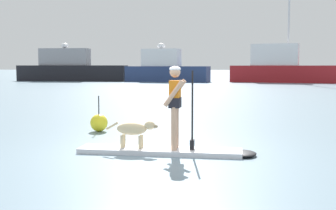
{
  "coord_description": "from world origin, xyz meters",
  "views": [
    {
      "loc": [
        1.6,
        -8.45,
        1.77
      ],
      "look_at": [
        0.0,
        1.0,
        0.9
      ],
      "focal_mm": 45.73,
      "sensor_mm": 36.0,
      "label": 1
    }
  ],
  "objects_px": {
    "moored_boat_far_port": "(280,68)",
    "person_paddler": "(176,101)",
    "moored_boat_starboard": "(166,69)",
    "paddleboard": "(171,151)",
    "moored_boat_outer": "(71,69)",
    "dog": "(134,130)",
    "marker_buoy": "(99,123)"
  },
  "relations": [
    {
      "from": "moored_boat_far_port",
      "to": "person_paddler",
      "type": "bearing_deg",
      "value": -97.89
    },
    {
      "from": "person_paddler",
      "to": "moored_boat_starboard",
      "type": "distance_m",
      "value": 40.46
    },
    {
      "from": "moored_boat_starboard",
      "to": "moored_boat_far_port",
      "type": "bearing_deg",
      "value": 0.7
    },
    {
      "from": "paddleboard",
      "to": "moored_boat_outer",
      "type": "height_order",
      "value": "moored_boat_outer"
    },
    {
      "from": "moored_boat_starboard",
      "to": "moored_boat_far_port",
      "type": "distance_m",
      "value": 12.73
    },
    {
      "from": "paddleboard",
      "to": "moored_boat_far_port",
      "type": "bearing_deg",
      "value": 81.97
    },
    {
      "from": "paddleboard",
      "to": "moored_boat_starboard",
      "type": "relative_size",
      "value": 0.37
    },
    {
      "from": "dog",
      "to": "moored_boat_starboard",
      "type": "distance_m",
      "value": 40.34
    },
    {
      "from": "moored_boat_outer",
      "to": "moored_boat_far_port",
      "type": "height_order",
      "value": "moored_boat_far_port"
    },
    {
      "from": "paddleboard",
      "to": "person_paddler",
      "type": "xyz_separation_m",
      "value": [
        0.1,
        0.0,
        1.03
      ]
    },
    {
      "from": "paddleboard",
      "to": "moored_boat_starboard",
      "type": "bearing_deg",
      "value": 100.09
    },
    {
      "from": "dog",
      "to": "paddleboard",
      "type": "bearing_deg",
      "value": 0.65
    },
    {
      "from": "paddleboard",
      "to": "marker_buoy",
      "type": "xyz_separation_m",
      "value": [
        -2.41,
        2.6,
        0.19
      ]
    },
    {
      "from": "marker_buoy",
      "to": "dog",
      "type": "bearing_deg",
      "value": -57.8
    },
    {
      "from": "paddleboard",
      "to": "dog",
      "type": "relative_size",
      "value": 3.29
    },
    {
      "from": "paddleboard",
      "to": "dog",
      "type": "height_order",
      "value": "dog"
    },
    {
      "from": "moored_boat_outer",
      "to": "paddleboard",
      "type": "bearing_deg",
      "value": -65.07
    },
    {
      "from": "dog",
      "to": "marker_buoy",
      "type": "bearing_deg",
      "value": 122.2
    },
    {
      "from": "moored_boat_outer",
      "to": "moored_boat_far_port",
      "type": "bearing_deg",
      "value": -1.33
    },
    {
      "from": "moored_boat_outer",
      "to": "moored_boat_far_port",
      "type": "relative_size",
      "value": 1.07
    },
    {
      "from": "paddleboard",
      "to": "moored_boat_outer",
      "type": "bearing_deg",
      "value": 114.93
    },
    {
      "from": "paddleboard",
      "to": "moored_boat_outer",
      "type": "relative_size",
      "value": 0.27
    },
    {
      "from": "dog",
      "to": "moored_boat_far_port",
      "type": "xyz_separation_m",
      "value": [
        6.4,
        39.98,
        1.11
      ]
    },
    {
      "from": "dog",
      "to": "moored_boat_starboard",
      "type": "relative_size",
      "value": 0.11
    },
    {
      "from": "paddleboard",
      "to": "person_paddler",
      "type": "height_order",
      "value": "person_paddler"
    },
    {
      "from": "moored_boat_starboard",
      "to": "marker_buoy",
      "type": "bearing_deg",
      "value": -82.83
    },
    {
      "from": "paddleboard",
      "to": "person_paddler",
      "type": "bearing_deg",
      "value": 0.65
    },
    {
      "from": "moored_boat_far_port",
      "to": "marker_buoy",
      "type": "xyz_separation_m",
      "value": [
        -8.05,
        -37.38,
        -1.35
      ]
    },
    {
      "from": "moored_boat_starboard",
      "to": "marker_buoy",
      "type": "distance_m",
      "value": 37.53
    },
    {
      "from": "dog",
      "to": "moored_boat_outer",
      "type": "xyz_separation_m",
      "value": [
        -18.08,
        40.55,
        1.0
      ]
    },
    {
      "from": "moored_boat_far_port",
      "to": "marker_buoy",
      "type": "distance_m",
      "value": 38.26
    },
    {
      "from": "marker_buoy",
      "to": "moored_boat_outer",
      "type": "bearing_deg",
      "value": 113.42
    }
  ]
}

